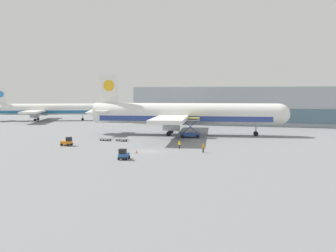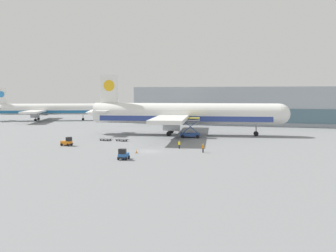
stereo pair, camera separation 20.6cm
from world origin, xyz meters
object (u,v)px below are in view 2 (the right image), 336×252
at_px(baggage_tug_mid, 123,155).
at_px(ground_crew_far, 179,144).
at_px(traffic_cone_near, 136,151).
at_px(airplane_distant, 43,110).
at_px(scissor_lift_loader, 190,130).
at_px(baggage_tug_foreground, 67,142).
at_px(baggage_dolly_second, 122,139).
at_px(ground_crew_near, 203,147).
at_px(baggage_dolly_lead, 106,139).
at_px(airplane_main, 182,114).

relative_size(baggage_tug_mid, ground_crew_far, 1.45).
xyz_separation_m(baggage_tug_mid, traffic_cone_near, (-0.23, 7.33, -0.50)).
xyz_separation_m(airplane_distant, scissor_lift_loader, (72.52, -41.12, -2.67)).
relative_size(airplane_distant, baggage_tug_foreground, 17.63).
bearing_deg(traffic_cone_near, airplane_distant, 134.37).
bearing_deg(baggage_dolly_second, ground_crew_near, -20.69).
xyz_separation_m(baggage_tug_mid, baggage_dolly_second, (-10.14, 23.55, -0.49)).
bearing_deg(scissor_lift_loader, ground_crew_near, -80.29).
bearing_deg(baggage_tug_mid, baggage_dolly_lead, -150.68).
height_order(baggage_dolly_lead, ground_crew_far, ground_crew_far).
xyz_separation_m(scissor_lift_loader, baggage_dolly_second, (-14.86, -11.73, -1.63)).
bearing_deg(baggage_tug_mid, ground_crew_near, 130.51).
xyz_separation_m(airplane_main, traffic_cone_near, (-1.39, -33.33, -5.46)).
distance_m(baggage_tug_foreground, baggage_dolly_second, 13.97).
xyz_separation_m(airplane_distant, ground_crew_near, (80.24, -64.87, -3.66)).
xyz_separation_m(baggage_dolly_lead, traffic_cone_near, (14.11, -15.94, -0.01)).
relative_size(airplane_main, baggage_tug_foreground, 22.99).
distance_m(scissor_lift_loader, traffic_cone_near, 28.44).
relative_size(ground_crew_near, traffic_cone_near, 2.28).
relative_size(baggage_tug_foreground, baggage_tug_mid, 1.00).
relative_size(baggage_tug_foreground, ground_crew_far, 1.46).
height_order(baggage_tug_mid, baggage_dolly_second, baggage_tug_mid).
bearing_deg(baggage_dolly_lead, ground_crew_near, -16.32).
bearing_deg(baggage_tug_mid, airplane_distant, -140.74).
xyz_separation_m(airplane_distant, baggage_dolly_second, (57.65, -52.85, -4.30)).
relative_size(baggage_tug_mid, baggage_dolly_second, 0.67).
bearing_deg(baggage_tug_foreground, baggage_dolly_second, 54.15).
xyz_separation_m(baggage_dolly_second, ground_crew_near, (22.58, -12.02, 0.64)).
bearing_deg(airplane_distant, ground_crew_far, -60.70).
distance_m(airplane_main, baggage_dolly_second, 21.21).
relative_size(airplane_distant, ground_crew_far, 25.69).
bearing_deg(ground_crew_near, baggage_tug_foreground, 119.54).
bearing_deg(ground_crew_near, baggage_dolly_second, 93.48).
bearing_deg(airplane_main, ground_crew_near, -77.12).
relative_size(airplane_distant, ground_crew_near, 25.36).
height_order(baggage_tug_mid, ground_crew_far, baggage_tug_mid).
height_order(baggage_tug_foreground, ground_crew_near, baggage_tug_foreground).
xyz_separation_m(airplane_main, baggage_tug_mid, (-1.16, -40.65, -4.96)).
distance_m(airplane_main, scissor_lift_loader, 7.50).
height_order(airplane_main, scissor_lift_loader, airplane_main).
height_order(airplane_main, baggage_tug_mid, airplane_main).
bearing_deg(baggage_tug_mid, airplane_main, 176.04).
xyz_separation_m(baggage_dolly_lead, ground_crew_far, (21.00, -8.16, 0.62)).
distance_m(baggage_dolly_lead, traffic_cone_near, 21.29).
bearing_deg(baggage_tug_foreground, traffic_cone_near, -13.35).
distance_m(baggage_tug_foreground, baggage_dolly_lead, 11.57).
bearing_deg(airplane_main, ground_crew_far, -86.16).
bearing_deg(airplane_main, traffic_cone_near, -100.68).
distance_m(baggage_tug_mid, ground_crew_far, 16.51).
bearing_deg(airplane_distant, baggage_tug_mid, -69.65).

